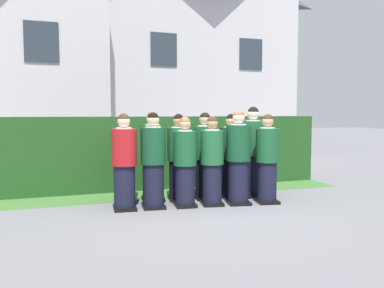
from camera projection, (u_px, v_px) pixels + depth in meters
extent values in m
plane|color=slate|center=(197.00, 205.00, 7.04)|extent=(60.00, 60.00, 0.00)
cylinder|color=black|center=(125.00, 187.00, 6.73)|extent=(0.35, 0.35, 0.73)
cube|color=black|center=(125.00, 208.00, 6.76)|extent=(0.41, 0.49, 0.05)
cylinder|color=#AD191E|center=(124.00, 147.00, 6.68)|extent=(0.41, 0.41, 0.61)
cylinder|color=white|center=(124.00, 129.00, 6.66)|extent=(0.26, 0.26, 0.03)
cube|color=navy|center=(123.00, 139.00, 6.86)|extent=(0.04, 0.02, 0.27)
sphere|color=beige|center=(124.00, 121.00, 6.65)|extent=(0.21, 0.21, 0.21)
sphere|color=#472D19|center=(124.00, 119.00, 6.64)|extent=(0.19, 0.19, 0.19)
cube|color=white|center=(123.00, 151.00, 6.94)|extent=(0.15, 0.02, 0.20)
cylinder|color=black|center=(153.00, 186.00, 6.86)|extent=(0.36, 0.36, 0.74)
cube|color=black|center=(154.00, 206.00, 6.89)|extent=(0.43, 0.50, 0.05)
cylinder|color=#144728|center=(153.00, 146.00, 6.81)|extent=(0.42, 0.42, 0.61)
cylinder|color=white|center=(153.00, 127.00, 6.79)|extent=(0.26, 0.26, 0.03)
cube|color=#236038|center=(152.00, 138.00, 6.99)|extent=(0.04, 0.02, 0.27)
sphere|color=beige|center=(153.00, 120.00, 6.78)|extent=(0.21, 0.21, 0.21)
sphere|color=black|center=(153.00, 118.00, 6.77)|extent=(0.19, 0.19, 0.19)
cube|color=white|center=(151.00, 150.00, 7.08)|extent=(0.15, 0.03, 0.20)
cylinder|color=black|center=(185.00, 186.00, 6.96)|extent=(0.34, 0.34, 0.71)
cube|color=black|center=(185.00, 205.00, 6.99)|extent=(0.41, 0.48, 0.05)
cylinder|color=#19512D|center=(185.00, 148.00, 6.92)|extent=(0.40, 0.40, 0.58)
cylinder|color=white|center=(185.00, 131.00, 6.89)|extent=(0.25, 0.25, 0.03)
cube|color=gold|center=(183.00, 141.00, 7.09)|extent=(0.04, 0.02, 0.26)
sphere|color=tan|center=(185.00, 124.00, 6.88)|extent=(0.20, 0.20, 0.20)
sphere|color=olive|center=(185.00, 122.00, 6.88)|extent=(0.18, 0.18, 0.18)
cube|color=white|center=(182.00, 152.00, 7.18)|extent=(0.15, 0.03, 0.20)
cylinder|color=black|center=(212.00, 184.00, 7.08)|extent=(0.34, 0.34, 0.71)
cube|color=black|center=(212.00, 203.00, 7.10)|extent=(0.43, 0.50, 0.05)
cylinder|color=#1E5B33|center=(212.00, 147.00, 7.03)|extent=(0.40, 0.40, 0.59)
cylinder|color=white|center=(212.00, 130.00, 7.01)|extent=(0.25, 0.25, 0.03)
cube|color=navy|center=(210.00, 140.00, 7.21)|extent=(0.04, 0.02, 0.26)
sphere|color=tan|center=(212.00, 123.00, 7.00)|extent=(0.20, 0.20, 0.20)
sphere|color=#472D19|center=(212.00, 121.00, 6.99)|extent=(0.19, 0.19, 0.19)
cube|color=white|center=(209.00, 151.00, 7.29)|extent=(0.15, 0.04, 0.20)
cylinder|color=black|center=(238.00, 182.00, 7.16)|extent=(0.36, 0.36, 0.76)
cube|color=black|center=(238.00, 202.00, 7.19)|extent=(0.47, 0.54, 0.05)
cylinder|color=#144728|center=(238.00, 143.00, 7.11)|extent=(0.43, 0.43, 0.63)
cylinder|color=white|center=(239.00, 125.00, 7.09)|extent=(0.27, 0.27, 0.03)
cube|color=navy|center=(236.00, 135.00, 7.30)|extent=(0.04, 0.02, 0.28)
sphere|color=beige|center=(239.00, 118.00, 7.08)|extent=(0.22, 0.22, 0.22)
sphere|color=olive|center=(239.00, 116.00, 7.07)|extent=(0.20, 0.20, 0.20)
cube|color=white|center=(235.00, 147.00, 7.39)|extent=(0.15, 0.04, 0.20)
cylinder|color=black|center=(267.00, 182.00, 7.25)|extent=(0.35, 0.35, 0.73)
cube|color=black|center=(266.00, 201.00, 7.28)|extent=(0.45, 0.51, 0.05)
cylinder|color=#19512D|center=(267.00, 145.00, 7.20)|extent=(0.41, 0.41, 0.60)
cylinder|color=white|center=(268.00, 128.00, 7.18)|extent=(0.26, 0.26, 0.03)
cube|color=navy|center=(264.00, 138.00, 7.39)|extent=(0.04, 0.02, 0.26)
sphere|color=tan|center=(268.00, 121.00, 7.17)|extent=(0.21, 0.21, 0.21)
sphere|color=#472D19|center=(268.00, 119.00, 7.17)|extent=(0.19, 0.19, 0.19)
cube|color=white|center=(262.00, 149.00, 7.47)|extent=(0.15, 0.04, 0.20)
cylinder|color=black|center=(125.00, 182.00, 7.30)|extent=(0.35, 0.35, 0.73)
cube|color=black|center=(125.00, 200.00, 7.33)|extent=(0.43, 0.50, 0.05)
cylinder|color=#19512D|center=(124.00, 145.00, 7.25)|extent=(0.41, 0.41, 0.60)
cylinder|color=white|center=(124.00, 128.00, 7.23)|extent=(0.26, 0.26, 0.03)
cube|color=#236038|center=(124.00, 138.00, 7.43)|extent=(0.04, 0.02, 0.26)
sphere|color=tan|center=(124.00, 121.00, 7.22)|extent=(0.21, 0.21, 0.21)
sphere|color=black|center=(124.00, 119.00, 7.21)|extent=(0.19, 0.19, 0.19)
cylinder|color=black|center=(153.00, 180.00, 7.39)|extent=(0.36, 0.36, 0.76)
cube|color=black|center=(153.00, 199.00, 7.42)|extent=(0.42, 0.50, 0.05)
cylinder|color=#19512D|center=(152.00, 142.00, 7.34)|extent=(0.43, 0.43, 0.62)
cylinder|color=white|center=(152.00, 125.00, 7.31)|extent=(0.26, 0.26, 0.03)
cube|color=gold|center=(151.00, 135.00, 7.52)|extent=(0.04, 0.02, 0.27)
sphere|color=beige|center=(152.00, 118.00, 7.30)|extent=(0.21, 0.21, 0.21)
sphere|color=olive|center=(152.00, 116.00, 7.30)|extent=(0.20, 0.20, 0.20)
cube|color=white|center=(150.00, 146.00, 7.61)|extent=(0.15, 0.02, 0.20)
cylinder|color=black|center=(179.00, 180.00, 7.47)|extent=(0.35, 0.35, 0.73)
cube|color=black|center=(179.00, 198.00, 7.49)|extent=(0.43, 0.50, 0.05)
cylinder|color=#1E5B33|center=(179.00, 144.00, 7.42)|extent=(0.41, 0.41, 0.60)
cylinder|color=white|center=(179.00, 127.00, 7.39)|extent=(0.26, 0.26, 0.03)
cube|color=navy|center=(177.00, 137.00, 7.60)|extent=(0.04, 0.02, 0.27)
sphere|color=tan|center=(179.00, 121.00, 7.38)|extent=(0.21, 0.21, 0.21)
sphere|color=black|center=(179.00, 119.00, 7.38)|extent=(0.19, 0.19, 0.19)
cylinder|color=black|center=(205.00, 179.00, 7.58)|extent=(0.35, 0.35, 0.74)
cube|color=black|center=(205.00, 197.00, 7.61)|extent=(0.43, 0.50, 0.05)
cylinder|color=#1E5B33|center=(205.00, 143.00, 7.53)|extent=(0.42, 0.42, 0.61)
cylinder|color=white|center=(205.00, 126.00, 7.50)|extent=(0.26, 0.26, 0.03)
cube|color=navy|center=(202.00, 136.00, 7.71)|extent=(0.04, 0.02, 0.27)
sphere|color=tan|center=(205.00, 120.00, 7.49)|extent=(0.21, 0.21, 0.21)
sphere|color=black|center=(205.00, 118.00, 7.49)|extent=(0.19, 0.19, 0.19)
cylinder|color=black|center=(231.00, 178.00, 7.72)|extent=(0.35, 0.35, 0.73)
cube|color=black|center=(231.00, 196.00, 7.74)|extent=(0.39, 0.48, 0.05)
cylinder|color=#19512D|center=(231.00, 143.00, 7.67)|extent=(0.41, 0.41, 0.60)
cylinder|color=white|center=(231.00, 127.00, 7.64)|extent=(0.26, 0.26, 0.03)
cube|color=gold|center=(227.00, 136.00, 7.84)|extent=(0.04, 0.01, 0.27)
sphere|color=tan|center=(231.00, 121.00, 7.63)|extent=(0.21, 0.21, 0.21)
sphere|color=black|center=(231.00, 119.00, 7.63)|extent=(0.19, 0.19, 0.19)
cylinder|color=black|center=(253.00, 176.00, 7.81)|extent=(0.38, 0.38, 0.79)
cube|color=black|center=(252.00, 195.00, 7.84)|extent=(0.43, 0.52, 0.05)
cylinder|color=#1E5B33|center=(253.00, 138.00, 7.76)|extent=(0.45, 0.45, 0.65)
cylinder|color=white|center=(253.00, 121.00, 7.73)|extent=(0.28, 0.28, 0.03)
cube|color=navy|center=(248.00, 131.00, 7.95)|extent=(0.04, 0.01, 0.29)
sphere|color=beige|center=(253.00, 114.00, 7.72)|extent=(0.22, 0.22, 0.22)
sphere|color=black|center=(253.00, 112.00, 7.72)|extent=(0.21, 0.21, 0.21)
cube|color=#214C1E|center=(166.00, 152.00, 8.81)|extent=(7.00, 0.70, 1.53)
cube|color=silver|center=(193.00, 77.00, 15.59)|extent=(7.21, 3.19, 5.98)
cube|color=#2D3842|center=(164.00, 49.00, 13.47)|extent=(0.90, 0.04, 1.10)
cube|color=#2D3842|center=(251.00, 54.00, 14.56)|extent=(0.90, 0.04, 1.10)
cube|color=#2D3842|center=(41.00, 42.00, 10.99)|extent=(0.90, 0.04, 1.10)
cube|color=#477A38|center=(177.00, 193.00, 8.12)|extent=(7.00, 0.90, 0.01)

